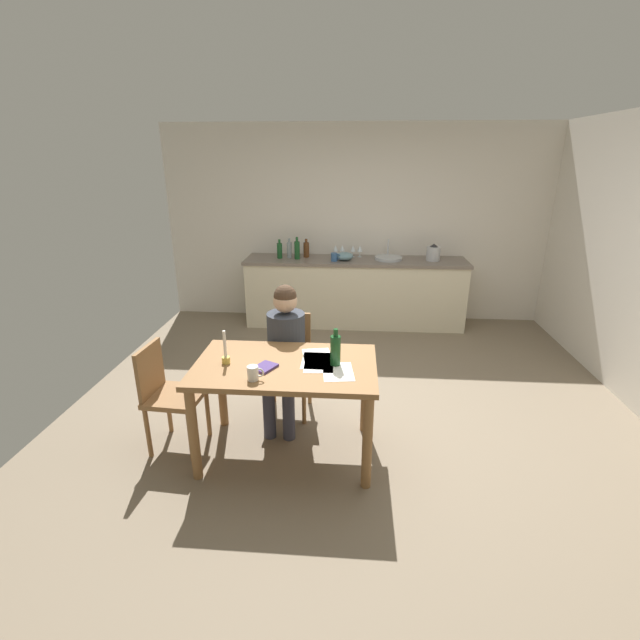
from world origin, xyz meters
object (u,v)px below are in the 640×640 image
teacup_on_counter (334,257)px  bottle_wine_red (297,250)px  bottle_oil (280,250)px  stovetop_kettle (433,253)px  dining_table (286,378)px  wine_glass_back_left (342,249)px  book_magazine (265,367)px  coffee_mug (253,373)px  wine_glass_by_kettle (353,249)px  chair_at_table (289,358)px  candlestick (226,354)px  bottle_sauce (306,249)px  person_seated (285,346)px  wine_glass_near_sink (360,249)px  bottle_vinegar (289,250)px  sink_unit (388,258)px  mixing_bowl (344,256)px  chair_side_empty (168,392)px  wine_bottle_on_table (335,350)px  wine_glass_back_right (336,249)px

teacup_on_counter → bottle_wine_red: bearing=169.0°
bottle_wine_red → bottle_oil: bearing=171.8°
bottle_oil → stovetop_kettle: 2.02m
dining_table → wine_glass_back_left: bearing=84.2°
book_magazine → coffee_mug: bearing=-75.7°
wine_glass_by_kettle → bottle_oil: bearing=-170.2°
chair_at_table → book_magazine: bearing=-94.5°
bottle_oil → bottle_wine_red: size_ratio=0.86×
candlestick → bottle_sauce: 3.06m
dining_table → wine_glass_back_left: wine_glass_back_left is taller
person_seated → wine_glass_near_sink: size_ratio=7.76×
coffee_mug → wine_glass_back_left: wine_glass_back_left is taller
dining_table → bottle_vinegar: bearing=97.4°
stovetop_kettle → teacup_on_counter: size_ratio=1.77×
candlestick → sink_unit: sink_unit is taller
book_magazine → mixing_bowl: (0.49, 2.96, 0.18)m
chair_side_empty → wine_glass_back_left: (1.24, 3.07, 0.54)m
candlestick → wine_glass_back_left: size_ratio=1.65×
chair_at_table → wine_bottle_on_table: 0.86m
wine_glass_by_kettle → candlestick: bearing=-105.9°
chair_side_empty → sink_unit: size_ratio=2.36×
bottle_oil → mixing_bowl: 0.87m
chair_at_table → wine_glass_near_sink: size_ratio=5.76×
dining_table → coffee_mug: coffee_mug is taller
coffee_mug → candlestick: (-0.26, 0.24, 0.02)m
book_magazine → bottle_wine_red: bearing=120.5°
bottle_oil → stovetop_kettle: bearing=0.5°
person_seated → coffee_mug: (-0.09, -0.76, 0.13)m
bottle_oil → chair_side_empty: bearing=-98.1°
chair_at_table → wine_glass_back_right: bearing=83.0°
person_seated → wine_glass_back_right: size_ratio=7.76×
person_seated → bottle_sauce: person_seated is taller
bottle_sauce → book_magazine: bearing=-89.4°
bottle_oil → candlestick: bearing=-88.4°
mixing_bowl → wine_glass_back_right: size_ratio=1.49×
coffee_mug → stovetop_kettle: 3.63m
wine_glass_near_sink → dining_table: bearing=-100.2°
wine_bottle_on_table → wine_glass_near_sink: 3.09m
chair_at_table → wine_glass_by_kettle: size_ratio=5.76×
dining_table → chair_at_table: bearing=96.6°
wine_glass_back_left → bottle_oil: bearing=-168.5°
bottle_oil → mixing_bowl: bearing=-3.3°
wine_glass_by_kettle → wine_glass_back_left: (-0.14, 0.00, 0.00)m
wine_bottle_on_table → bottle_sauce: (-0.53, 3.01, 0.13)m
coffee_mug → wine_glass_back_left: bearing=81.7°
book_magazine → bottle_wine_red: (-0.14, 2.98, 0.25)m
candlestick → bottle_oil: size_ratio=1.01×
chair_side_empty → candlestick: candlestick is taller
person_seated → mixing_bowl: bearing=79.7°
wine_bottle_on_table → bottle_wine_red: 2.95m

